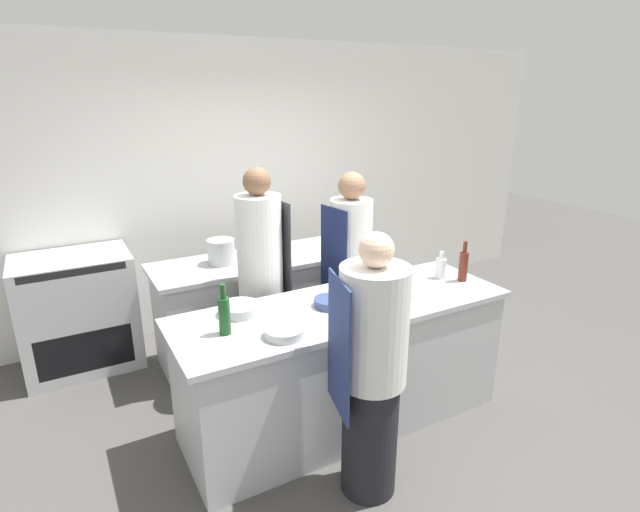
{
  "coord_description": "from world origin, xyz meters",
  "views": [
    {
      "loc": [
        -1.67,
        -2.67,
        2.33
      ],
      "look_at": [
        0.0,
        0.35,
        1.17
      ],
      "focal_mm": 28.0,
      "sensor_mm": 36.0,
      "label": 1
    }
  ],
  "objects_px": {
    "bottle_olive_oil": "(379,293)",
    "bottle_cooking_oil": "(224,314)",
    "oven_range": "(79,313)",
    "bowl_prep_small": "(284,332)",
    "chef_at_stove": "(261,284)",
    "bottle_wine": "(463,265)",
    "bowl_wooden_salad": "(240,309)",
    "bowl_mixing_large": "(382,293)",
    "chef_at_prep_near": "(371,372)",
    "stockpot": "(221,252)",
    "cup": "(393,274)",
    "bottle_vinegar": "(441,267)",
    "bowl_ceramic_blue": "(330,302)",
    "chef_at_pass_far": "(350,274)"
  },
  "relations": [
    {
      "from": "bottle_olive_oil",
      "to": "bottle_cooking_oil",
      "type": "bearing_deg",
      "value": 172.14
    },
    {
      "from": "oven_range",
      "to": "bowl_prep_small",
      "type": "relative_size",
      "value": 4.23
    },
    {
      "from": "chef_at_stove",
      "to": "bottle_wine",
      "type": "height_order",
      "value": "chef_at_stove"
    },
    {
      "from": "chef_at_stove",
      "to": "bowl_wooden_salad",
      "type": "height_order",
      "value": "chef_at_stove"
    },
    {
      "from": "bottle_olive_oil",
      "to": "bowl_mixing_large",
      "type": "xyz_separation_m",
      "value": [
        0.14,
        0.15,
        -0.08
      ]
    },
    {
      "from": "chef_at_prep_near",
      "to": "stockpot",
      "type": "xyz_separation_m",
      "value": [
        -0.24,
        1.88,
        0.22
      ]
    },
    {
      "from": "bottle_olive_oil",
      "to": "cup",
      "type": "distance_m",
      "value": 0.57
    },
    {
      "from": "bottle_cooking_oil",
      "to": "bowl_prep_small",
      "type": "xyz_separation_m",
      "value": [
        0.29,
        -0.2,
        -0.1
      ]
    },
    {
      "from": "bottle_wine",
      "to": "oven_range",
      "type": "bearing_deg",
      "value": 145.44
    },
    {
      "from": "chef_at_prep_near",
      "to": "bottle_vinegar",
      "type": "xyz_separation_m",
      "value": [
        1.15,
        0.72,
        0.2
      ]
    },
    {
      "from": "oven_range",
      "to": "bottle_cooking_oil",
      "type": "height_order",
      "value": "bottle_cooking_oil"
    },
    {
      "from": "oven_range",
      "to": "bottle_olive_oil",
      "type": "distance_m",
      "value": 2.65
    },
    {
      "from": "bowl_ceramic_blue",
      "to": "bowl_mixing_large",
      "type": "bearing_deg",
      "value": -5.03
    },
    {
      "from": "cup",
      "to": "bottle_olive_oil",
      "type": "bearing_deg",
      "value": -137.3
    },
    {
      "from": "bowl_mixing_large",
      "to": "bowl_ceramic_blue",
      "type": "distance_m",
      "value": 0.41
    },
    {
      "from": "bowl_ceramic_blue",
      "to": "chef_at_pass_far",
      "type": "bearing_deg",
      "value": 47.9
    },
    {
      "from": "chef_at_pass_far",
      "to": "bowl_wooden_salad",
      "type": "distance_m",
      "value": 1.18
    },
    {
      "from": "bowl_prep_small",
      "to": "bowl_wooden_salad",
      "type": "bearing_deg",
      "value": 105.53
    },
    {
      "from": "chef_at_prep_near",
      "to": "bottle_vinegar",
      "type": "relative_size",
      "value": 7.53
    },
    {
      "from": "oven_range",
      "to": "bowl_ceramic_blue",
      "type": "relative_size",
      "value": 4.48
    },
    {
      "from": "chef_at_prep_near",
      "to": "chef_at_stove",
      "type": "relative_size",
      "value": 0.9
    },
    {
      "from": "bottle_olive_oil",
      "to": "bottle_vinegar",
      "type": "bearing_deg",
      "value": 16.94
    },
    {
      "from": "chef_at_stove",
      "to": "bowl_mixing_large",
      "type": "distance_m",
      "value": 0.94
    },
    {
      "from": "stockpot",
      "to": "chef_at_prep_near",
      "type": "bearing_deg",
      "value": -82.7
    },
    {
      "from": "bottle_olive_oil",
      "to": "bottle_wine",
      "type": "distance_m",
      "value": 0.87
    },
    {
      "from": "bowl_mixing_large",
      "to": "bowl_wooden_salad",
      "type": "distance_m",
      "value": 1.01
    },
    {
      "from": "chef_at_prep_near",
      "to": "stockpot",
      "type": "distance_m",
      "value": 1.91
    },
    {
      "from": "bottle_olive_oil",
      "to": "bowl_mixing_large",
      "type": "height_order",
      "value": "bottle_olive_oil"
    },
    {
      "from": "chef_at_prep_near",
      "to": "bottle_olive_oil",
      "type": "bearing_deg",
      "value": -24.83
    },
    {
      "from": "chef_at_stove",
      "to": "bowl_mixing_large",
      "type": "relative_size",
      "value": 7.96
    },
    {
      "from": "chef_at_pass_far",
      "to": "bowl_ceramic_blue",
      "type": "xyz_separation_m",
      "value": [
        -0.53,
        -0.58,
        0.08
      ]
    },
    {
      "from": "bottle_cooking_oil",
      "to": "bottle_olive_oil",
      "type": "bearing_deg",
      "value": -7.86
    },
    {
      "from": "bowl_prep_small",
      "to": "cup",
      "type": "distance_m",
      "value": 1.24
    },
    {
      "from": "bowl_prep_small",
      "to": "bowl_wooden_salad",
      "type": "height_order",
      "value": "bowl_wooden_salad"
    },
    {
      "from": "bottle_olive_oil",
      "to": "bottle_vinegar",
      "type": "relative_size",
      "value": 1.28
    },
    {
      "from": "oven_range",
      "to": "chef_at_pass_far",
      "type": "bearing_deg",
      "value": -29.52
    },
    {
      "from": "chef_at_stove",
      "to": "chef_at_pass_far",
      "type": "height_order",
      "value": "chef_at_stove"
    },
    {
      "from": "bowl_ceramic_blue",
      "to": "cup",
      "type": "height_order",
      "value": "cup"
    },
    {
      "from": "bottle_wine",
      "to": "bottle_cooking_oil",
      "type": "bearing_deg",
      "value": 178.82
    },
    {
      "from": "chef_at_prep_near",
      "to": "bottle_vinegar",
      "type": "bearing_deg",
      "value": -44.18
    },
    {
      "from": "chef_at_stove",
      "to": "bowl_ceramic_blue",
      "type": "relative_size",
      "value": 7.98
    },
    {
      "from": "bottle_olive_oil",
      "to": "bottle_wine",
      "type": "xyz_separation_m",
      "value": [
        0.86,
        0.1,
        0.02
      ]
    },
    {
      "from": "chef_at_stove",
      "to": "bowl_prep_small",
      "type": "xyz_separation_m",
      "value": [
        -0.22,
        -0.89,
        0.04
      ]
    },
    {
      "from": "oven_range",
      "to": "chef_at_prep_near",
      "type": "xyz_separation_m",
      "value": [
        1.37,
        -2.4,
        0.3
      ]
    },
    {
      "from": "chef_at_prep_near",
      "to": "bowl_prep_small",
      "type": "height_order",
      "value": "chef_at_prep_near"
    },
    {
      "from": "bottle_wine",
      "to": "bowl_ceramic_blue",
      "type": "relative_size",
      "value": 1.4
    },
    {
      "from": "bottle_wine",
      "to": "bottle_olive_oil",
      "type": "bearing_deg",
      "value": -173.24
    },
    {
      "from": "chef_at_prep_near",
      "to": "cup",
      "type": "bearing_deg",
      "value": -29.04
    },
    {
      "from": "chef_at_pass_far",
      "to": "bottle_wine",
      "type": "relative_size",
      "value": 5.43
    },
    {
      "from": "bowl_wooden_salad",
      "to": "chef_at_prep_near",
      "type": "bearing_deg",
      "value": -61.78
    }
  ]
}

